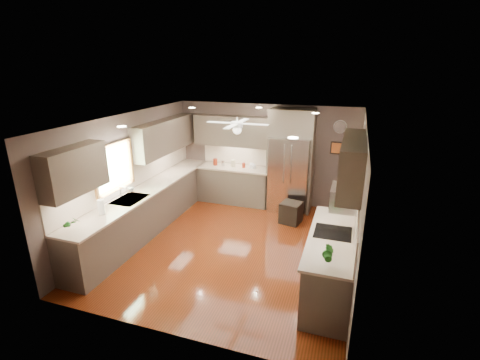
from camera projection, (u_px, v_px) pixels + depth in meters
The scene contains 28 objects.
floor at pixel (233, 245), 6.90m from camera, with size 5.00×5.00×0.00m, color #441C09.
ceiling at pixel (232, 119), 6.09m from camera, with size 5.00×5.00×0.00m, color white.
wall_back at pixel (265, 154), 8.74m from camera, with size 4.50×4.50×0.00m, color brown.
wall_front at pixel (164, 252), 4.25m from camera, with size 4.50×4.50×0.00m, color brown.
wall_left at pixel (130, 175), 7.17m from camera, with size 5.00×5.00×0.00m, color brown.
wall_right at pixel (358, 201), 5.82m from camera, with size 5.00×5.00×0.00m, color brown.
canister_a at pixel (215, 162), 8.91m from camera, with size 0.11×0.11×0.18m, color maroon.
canister_b at pixel (223, 163), 8.84m from camera, with size 0.09×0.09×0.14m, color silver.
canister_c at pixel (233, 163), 8.75m from camera, with size 0.11×0.11×0.18m, color #C4BA93.
canister_d at pixel (244, 165), 8.71m from camera, with size 0.08×0.08×0.13m, color maroon.
soap_bottle at pixel (131, 189), 6.99m from camera, with size 0.08×0.08×0.17m, color white.
potted_plant_left at pixel (72, 222), 5.40m from camera, with size 0.15×0.10×0.29m, color #1C5D1A.
potted_plant_right at pixel (328, 253), 4.52m from camera, with size 0.17×0.14×0.30m, color #1C5D1A.
bowl at pixel (252, 167), 8.66m from camera, with size 0.22×0.22×0.05m, color #C4BA93.
left_run at pixel (149, 208), 7.46m from camera, with size 0.65×4.70×1.45m.
back_run at pixel (235, 184), 8.94m from camera, with size 1.85×0.65×1.45m.
uppers at pixel (210, 143), 7.15m from camera, with size 4.50×4.70×0.95m.
window at pixel (114, 167), 6.61m from camera, with size 0.05×1.12×0.92m.
sink at pixel (130, 201), 6.73m from camera, with size 0.50×0.70×0.32m.
refrigerator at pixel (290, 163), 8.24m from camera, with size 1.06×0.75×2.45m.
right_run at pixel (331, 262), 5.44m from camera, with size 0.70×2.20×1.45m.
microwave at pixel (344, 198), 5.32m from camera, with size 0.43×0.55×0.34m.
ceiling_fan at pixel (237, 126), 6.42m from camera, with size 1.18×1.18×0.32m.
recessed_lights at pixel (237, 116), 6.47m from camera, with size 2.84×3.14×0.01m.
wall_clock at pixel (340, 127), 7.95m from camera, with size 0.30×0.03×0.30m.
framed_print at pixel (338, 148), 8.10m from camera, with size 0.36×0.03×0.30m.
stool at pixel (291, 212), 7.83m from camera, with size 0.51×0.51×0.50m.
paper_towel at pixel (101, 207), 6.00m from camera, with size 0.11×0.11×0.28m.
Camera 1 is at (2.07, -5.75, 3.45)m, focal length 26.00 mm.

